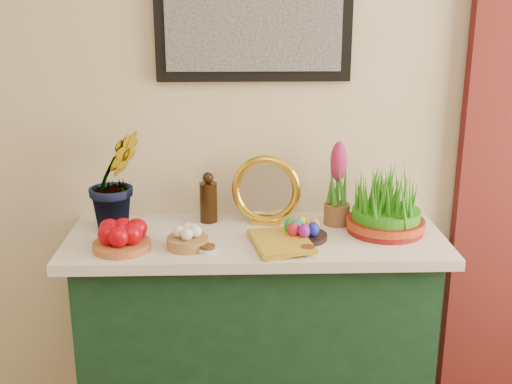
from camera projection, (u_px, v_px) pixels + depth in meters
room at (496, 66)px, 0.35m from camera, size 4.50×4.54×2.72m
sideboard at (256, 344)px, 2.53m from camera, size 1.30×0.45×0.85m
tablecloth at (256, 239)px, 2.40m from camera, size 1.40×0.55×0.04m
hyacinth_green at (115, 164)px, 2.39m from camera, size 0.33×0.32×0.51m
apple_bowl at (121, 238)px, 2.24m from camera, size 0.26×0.26×0.10m
garlic_basket at (187, 239)px, 2.26m from camera, size 0.19×0.19×0.08m
vinegar_cruet at (208, 200)px, 2.51m from camera, size 0.07×0.07×0.20m
mirror at (266, 191)px, 2.48m from camera, size 0.28×0.11×0.27m
book at (254, 244)px, 2.26m from camera, size 0.22×0.29×0.04m
spice_dish_left at (208, 249)px, 2.22m from camera, size 0.07×0.07×0.03m
spice_dish_right at (308, 250)px, 2.21m from camera, size 0.06×0.06×0.03m
egg_plate at (302, 231)px, 2.34m from camera, size 0.24×0.24×0.07m
hyacinth_pink at (338, 188)px, 2.46m from camera, size 0.10×0.10×0.33m
wheatgrass_sabzeh at (387, 205)px, 2.39m from camera, size 0.29×0.29×0.24m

